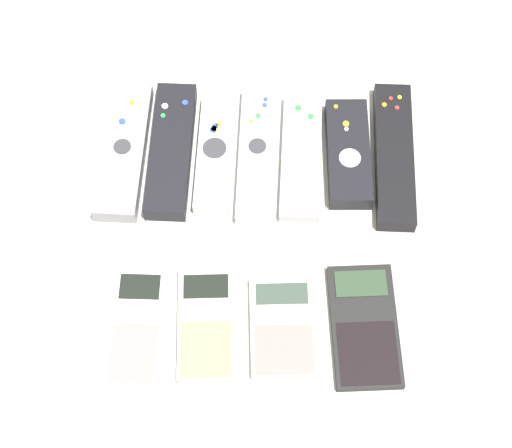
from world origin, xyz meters
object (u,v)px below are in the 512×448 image
at_px(remote_6, 394,156).
at_px(calculator_0, 137,327).
at_px(calculator_1, 206,325).
at_px(remote_4, 301,158).
at_px(remote_5, 348,153).
at_px(calculator_3, 364,326).
at_px(calculator_2, 283,328).
at_px(remote_1, 171,150).
at_px(remote_3, 257,155).
at_px(remote_2, 215,154).
at_px(remote_0, 124,151).

bearing_deg(remote_6, calculator_0, -141.57).
xyz_separation_m(calculator_0, calculator_1, (0.08, 0.00, 0.00)).
relative_size(remote_4, remote_5, 1.20).
bearing_deg(calculator_3, calculator_2, 178.97).
distance_m(remote_4, calculator_0, 0.31).
relative_size(remote_1, calculator_3, 1.25).
bearing_deg(calculator_3, remote_6, 75.27).
height_order(remote_3, remote_6, remote_6).
relative_size(calculator_1, calculator_3, 0.89).
height_order(remote_1, remote_2, remote_1).
bearing_deg(calculator_3, remote_5, 89.75).
bearing_deg(calculator_3, remote_2, 125.35).
bearing_deg(remote_2, remote_1, 179.07).
bearing_deg(remote_5, calculator_1, -127.65).
height_order(remote_3, remote_5, remote_5).
xyz_separation_m(remote_3, remote_6, (0.18, 0.00, 0.00)).
relative_size(remote_0, remote_5, 1.31).
bearing_deg(remote_3, remote_1, 179.49).
bearing_deg(remote_2, remote_0, -179.05).
height_order(remote_0, calculator_0, remote_0).
xyz_separation_m(remote_3, calculator_2, (0.04, -0.24, -0.00)).
distance_m(calculator_1, calculator_3, 0.19).
xyz_separation_m(calculator_2, calculator_3, (0.10, 0.00, 0.00)).
height_order(remote_5, remote_6, remote_5).
bearing_deg(remote_3, remote_5, 2.65).
xyz_separation_m(remote_5, calculator_2, (-0.09, -0.24, -0.01)).
relative_size(remote_0, remote_4, 1.09).
relative_size(remote_1, remote_2, 1.15).
relative_size(remote_5, remote_6, 0.73).
height_order(remote_4, remote_5, remote_5).
distance_m(remote_3, calculator_1, 0.24).
bearing_deg(calculator_2, remote_2, 108.47).
distance_m(remote_0, calculator_2, 0.32).
xyz_separation_m(remote_0, calculator_2, (0.21, -0.24, -0.01)).
xyz_separation_m(remote_3, remote_5, (0.12, 0.00, 0.00)).
bearing_deg(remote_5, remote_3, -179.93).
relative_size(remote_2, calculator_1, 1.22).
height_order(remote_4, calculator_1, remote_4).
distance_m(remote_4, remote_5, 0.06).
bearing_deg(remote_0, remote_6, 2.02).
relative_size(remote_5, calculator_0, 1.05).
height_order(remote_5, calculator_1, remote_5).
distance_m(calculator_1, calculator_2, 0.09).
bearing_deg(calculator_1, calculator_2, -3.63).
distance_m(remote_2, remote_5, 0.18).
bearing_deg(remote_1, remote_5, 1.31).
xyz_separation_m(remote_0, remote_4, (0.24, -0.00, -0.00)).
relative_size(remote_0, calculator_0, 1.37).
bearing_deg(remote_6, remote_5, -179.85).
height_order(remote_2, remote_5, remote_5).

